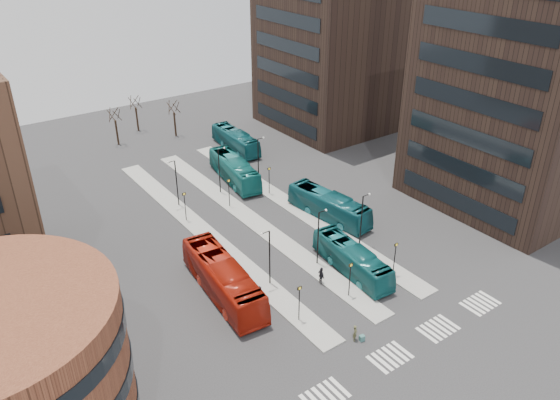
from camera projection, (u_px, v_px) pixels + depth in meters
ground at (436, 382)px, 42.77m from camera, size 160.00×160.00×0.00m
island_left at (206, 234)px, 62.19m from camera, size 2.50×45.00×0.15m
island_mid at (250, 219)px, 65.29m from camera, size 2.50×45.00×0.15m
island_right at (290, 205)px, 68.38m from camera, size 2.50×45.00×0.15m
suitcase at (362, 338)px, 46.72m from camera, size 0.50×0.43×0.55m
red_bus at (223, 279)px, 51.67m from camera, size 4.35×13.45×3.68m
teal_bus_a at (352, 259)px, 55.16m from camera, size 3.46×10.89×2.98m
teal_bus_b at (234, 170)px, 73.82m from camera, size 4.46×12.16×3.31m
teal_bus_c at (329, 206)px, 64.93m from camera, size 4.05×11.78×3.22m
teal_bus_d at (235, 140)px, 83.64m from camera, size 3.12×11.23×3.10m
traveller at (355, 333)px, 46.55m from camera, size 0.68×0.65×1.57m
commuter_a at (259, 295)px, 50.87m from camera, size 1.07×0.93×1.90m
commuter_b at (321, 276)px, 53.62m from camera, size 0.66×1.16×1.87m
commuter_c at (332, 259)px, 56.50m from camera, size 0.89×1.16×1.58m
crosswalk_stripes at (413, 343)px, 46.54m from camera, size 22.35×2.40×0.01m
tower_near at (527, 82)px, 63.69m from camera, size 20.12×20.00×30.00m
tower_far at (336, 34)px, 88.08m from camera, size 20.12×20.00×30.00m
sign_poles at (281, 227)px, 58.96m from camera, size 12.45×22.12×3.65m
lamp_posts at (263, 198)px, 62.54m from camera, size 14.04×20.24×6.12m
bare_trees at (143, 121)px, 87.82m from camera, size 10.97×8.14×5.90m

